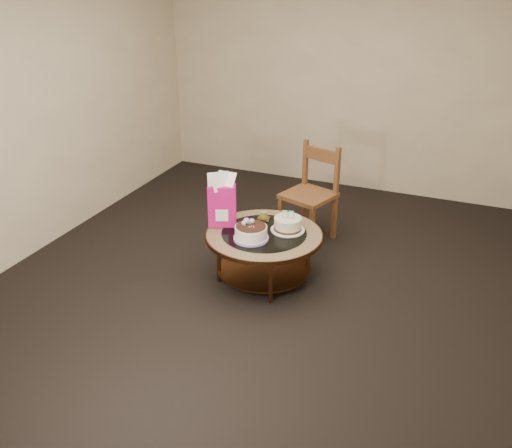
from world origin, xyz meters
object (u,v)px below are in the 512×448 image
at_px(gift_bag, 222,200).
at_px(dining_chair, 311,193).
at_px(coffee_table, 264,241).
at_px(cream_cake, 288,224).
at_px(decorated_cake, 251,233).

height_order(gift_bag, dining_chair, dining_chair).
distance_m(coffee_table, cream_cake, 0.25).
distance_m(coffee_table, decorated_cake, 0.22).
bearing_deg(decorated_cake, cream_cake, 50.65).
xyz_separation_m(decorated_cake, dining_chair, (0.18, 1.09, -0.02)).
distance_m(decorated_cake, gift_bag, 0.42).
distance_m(decorated_cake, cream_cake, 0.36).
bearing_deg(dining_chair, gift_bag, -101.22).
distance_m(gift_bag, dining_chair, 1.08).
xyz_separation_m(cream_cake, gift_bag, (-0.57, -0.11, 0.18)).
height_order(coffee_table, decorated_cake, decorated_cake).
relative_size(decorated_cake, dining_chair, 0.31).
bearing_deg(gift_bag, cream_cake, -10.95).
xyz_separation_m(coffee_table, cream_cake, (0.17, 0.12, 0.14)).
xyz_separation_m(coffee_table, gift_bag, (-0.40, 0.00, 0.32)).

